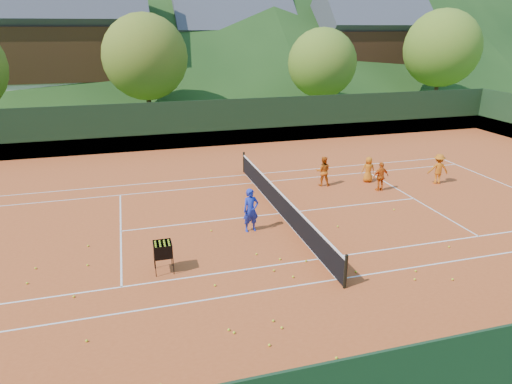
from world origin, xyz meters
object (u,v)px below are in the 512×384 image
object	(u,v)px
coach	(251,210)
ball_hopper	(163,250)
student_b	(381,177)
tennis_net	(280,202)
student_a	(323,171)
student_c	(368,169)
chalet_left	(72,47)
chalet_right	(366,47)
chalet_mid	(233,50)
student_d	(438,169)

from	to	relation	value
coach	ball_hopper	bearing A→B (deg)	-153.60
student_b	tennis_net	world-z (taller)	student_b
student_a	student_c	distance (m)	2.39
student_c	tennis_net	size ratio (longest dim) A/B	0.11
chalet_left	chalet_right	size ratio (longest dim) A/B	1.16
chalet_left	chalet_mid	world-z (taller)	chalet_left
chalet_left	chalet_right	distance (m)	30.00
tennis_net	chalet_mid	xyz separation A→B (m)	(6.00, 34.00, 4.47)
tennis_net	chalet_left	xyz separation A→B (m)	(-10.00, 30.00, 5.13)
tennis_net	ball_hopper	size ratio (longest dim) A/B	12.07
student_a	student_d	distance (m)	5.72
coach	chalet_mid	world-z (taller)	chalet_mid
coach	student_d	bearing A→B (deg)	9.46
student_d	tennis_net	size ratio (longest dim) A/B	0.12
ball_hopper	chalet_left	world-z (taller)	chalet_left
chalet_mid	chalet_right	xyz separation A→B (m)	(14.00, -4.00, 0.27)
coach	chalet_mid	distance (m)	36.36
student_d	ball_hopper	distance (m)	14.72
student_d	chalet_right	world-z (taller)	chalet_right
ball_hopper	chalet_left	distance (m)	34.22
ball_hopper	chalet_right	distance (m)	42.09
student_c	chalet_mid	xyz separation A→B (m)	(0.44, 31.28, 4.33)
student_b	ball_hopper	distance (m)	11.63
student_c	chalet_right	xyz separation A→B (m)	(14.44, 27.28, 4.59)
student_c	student_a	bearing A→B (deg)	11.45
student_c	tennis_net	world-z (taller)	student_c
chalet_right	student_a	bearing A→B (deg)	-121.79
coach	ball_hopper	xyz separation A→B (m)	(-3.46, -2.20, -0.09)
student_b	student_d	xyz separation A→B (m)	(3.27, 0.17, 0.05)
student_c	ball_hopper	world-z (taller)	student_c
student_d	tennis_net	distance (m)	8.89
student_a	student_c	world-z (taller)	student_a
student_d	chalet_right	distance (m)	30.90
student_c	student_b	bearing A→B (deg)	100.67
student_d	chalet_mid	distance (m)	32.82
coach	student_b	distance (m)	7.59
student_a	ball_hopper	xyz separation A→B (m)	(-8.24, -6.36, 0.02)
tennis_net	chalet_left	distance (m)	32.04
tennis_net	chalet_right	size ratio (longest dim) A/B	1.01
coach	tennis_net	xyz separation A→B (m)	(1.61, 1.31, -0.34)
coach	tennis_net	bearing A→B (deg)	32.97
student_d	ball_hopper	world-z (taller)	student_d
chalet_mid	student_c	bearing A→B (deg)	-90.81
student_a	chalet_mid	distance (m)	31.57
student_d	chalet_left	distance (m)	34.40
coach	chalet_right	xyz separation A→B (m)	(21.61, 31.31, 4.40)
chalet_left	student_c	bearing A→B (deg)	-60.30
chalet_left	chalet_right	bearing A→B (deg)	0.00
student_c	ball_hopper	distance (m)	12.33
chalet_left	ball_hopper	bearing A→B (deg)	-81.64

